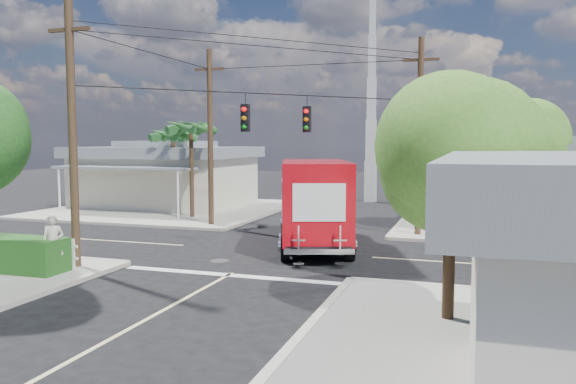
% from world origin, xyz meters
% --- Properties ---
extents(ground, '(120.00, 120.00, 0.00)m').
position_xyz_m(ground, '(0.00, 0.00, 0.00)').
color(ground, black).
rests_on(ground, ground).
extents(sidewalk_ne, '(14.12, 14.12, 0.14)m').
position_xyz_m(sidewalk_ne, '(10.88, 10.88, 0.07)').
color(sidewalk_ne, gray).
rests_on(sidewalk_ne, ground).
extents(sidewalk_nw, '(14.12, 14.12, 0.14)m').
position_xyz_m(sidewalk_nw, '(-10.88, 10.88, 0.07)').
color(sidewalk_nw, gray).
rests_on(sidewalk_nw, ground).
extents(road_markings, '(32.00, 32.00, 0.01)m').
position_xyz_m(road_markings, '(0.00, -1.47, 0.01)').
color(road_markings, beige).
rests_on(road_markings, ground).
extents(building_ne, '(11.80, 10.20, 4.50)m').
position_xyz_m(building_ne, '(12.50, 11.97, 2.32)').
color(building_ne, beige).
rests_on(building_ne, sidewalk_ne).
extents(building_nw, '(10.80, 10.20, 4.30)m').
position_xyz_m(building_nw, '(-12.00, 12.46, 2.22)').
color(building_nw, beige).
rests_on(building_nw, sidewalk_nw).
extents(radio_tower, '(0.80, 0.80, 17.00)m').
position_xyz_m(radio_tower, '(0.50, 20.00, 5.64)').
color(radio_tower, silver).
rests_on(radio_tower, ground).
extents(tree_ne_front, '(4.21, 4.14, 6.66)m').
position_xyz_m(tree_ne_front, '(7.21, 6.76, 4.77)').
color(tree_ne_front, '#422D1C').
rests_on(tree_ne_front, sidewalk_ne).
extents(tree_ne_back, '(3.77, 3.66, 5.82)m').
position_xyz_m(tree_ne_back, '(9.81, 8.96, 4.19)').
color(tree_ne_back, '#422D1C').
rests_on(tree_ne_back, sidewalk_ne).
extents(tree_se, '(3.67, 3.54, 5.62)m').
position_xyz_m(tree_se, '(7.01, -7.24, 4.04)').
color(tree_se, '#422D1C').
rests_on(tree_se, sidewalk_se).
extents(palm_nw_front, '(3.01, 3.08, 5.59)m').
position_xyz_m(palm_nw_front, '(-7.50, 7.50, 5.04)').
color(palm_nw_front, '#422D1C').
rests_on(palm_nw_front, sidewalk_nw).
extents(palm_nw_back, '(3.01, 3.08, 5.19)m').
position_xyz_m(palm_nw_back, '(-9.50, 9.00, 4.67)').
color(palm_nw_back, '#422D1C').
rests_on(palm_nw_back, sidewalk_nw).
extents(utility_poles, '(12.00, 10.68, 9.00)m').
position_xyz_m(utility_poles, '(-1.58, 1.60, 4.67)').
color(utility_poles, '#473321').
rests_on(utility_poles, ground).
extents(picket_fence, '(5.94, 0.06, 1.00)m').
position_xyz_m(picket_fence, '(-7.80, -5.60, 0.68)').
color(picket_fence, silver).
rests_on(picket_fence, sidewalk_sw).
extents(vending_boxes, '(1.90, 0.50, 1.10)m').
position_xyz_m(vending_boxes, '(6.50, 6.20, 0.69)').
color(vending_boxes, red).
rests_on(vending_boxes, sidewalk_ne).
extents(delivery_truck, '(4.86, 8.60, 3.58)m').
position_xyz_m(delivery_truck, '(1.32, 1.43, 1.82)').
color(delivery_truck, black).
rests_on(delivery_truck, ground).
extents(pedestrian, '(0.81, 0.67, 1.91)m').
position_xyz_m(pedestrian, '(-5.16, -6.34, 1.10)').
color(pedestrian, beige).
rests_on(pedestrian, sidewalk_sw).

